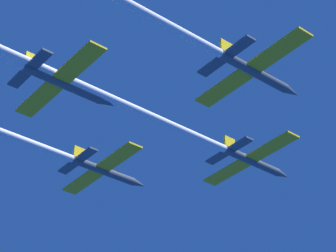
% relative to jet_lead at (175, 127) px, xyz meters
% --- Properties ---
extents(jet_lead, '(19.76, 59.34, 3.27)m').
position_rel_jet_lead_xyz_m(jet_lead, '(0.00, 0.00, 0.00)').
color(jet_lead, '#4C5660').
extents(jet_left_wing, '(19.76, 53.39, 3.27)m').
position_rel_jet_lead_xyz_m(jet_left_wing, '(-16.91, -15.14, -0.59)').
color(jet_left_wing, '#4C5660').
extents(jet_right_wing, '(19.76, 61.76, 3.27)m').
position_rel_jet_lead_xyz_m(jet_right_wing, '(17.71, -18.04, -0.59)').
color(jet_right_wing, '#4C5660').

